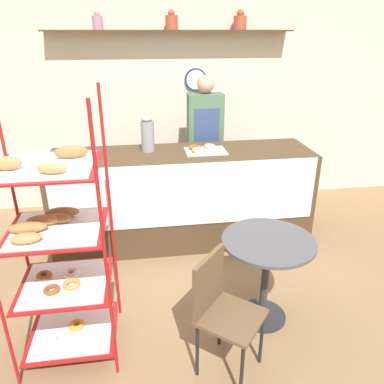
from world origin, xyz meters
name	(u,v)px	position (x,y,z in m)	size (l,w,h in m)	color
ground_plane	(198,298)	(0.00, 0.00, 0.00)	(14.00, 14.00, 0.00)	olive
back_wall	(171,99)	(0.00, 2.17, 1.36)	(10.00, 0.30, 2.70)	beige
display_counter	(183,197)	(0.00, 1.04, 0.51)	(2.71, 0.72, 1.01)	#4C3823
pastry_rack	(58,247)	(-1.01, -0.38, 0.85)	(0.67, 0.62, 1.86)	#A51919
person_worker	(205,142)	(0.34, 1.63, 0.94)	(0.40, 0.23, 1.71)	#282833
cafe_table	(267,260)	(0.48, -0.30, 0.55)	(0.71, 0.71, 0.73)	#262628
cafe_chair	(220,303)	(0.03, -0.71, 0.53)	(0.54, 0.54, 0.86)	black
coffee_carafe	(148,134)	(-0.34, 1.15, 1.19)	(0.14, 0.14, 0.36)	gray
donut_tray_counter	(202,150)	(0.20, 1.04, 1.04)	(0.42, 0.30, 0.05)	silver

